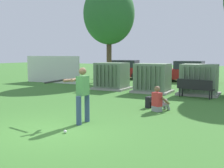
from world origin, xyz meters
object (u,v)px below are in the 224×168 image
at_px(park_bench, 195,87).
at_px(batter, 81,92).
at_px(parked_car_left_of_center, 188,72).
at_px(transformer_west, 112,76).
at_px(backpack, 149,102).
at_px(transformer_mid_east, 199,80).
at_px(transformer_mid_west, 152,78).
at_px(seated_spectator, 159,101).
at_px(parked_car_leftmost, 124,70).
at_px(sports_ball, 65,132).

height_order(park_bench, batter, batter).
distance_m(park_bench, parked_car_left_of_center, 8.44).
bearing_deg(transformer_west, backpack, -48.34).
xyz_separation_m(transformer_west, park_bench, (5.23, -1.24, -0.25)).
bearing_deg(transformer_mid_east, transformer_mid_west, -174.47).
distance_m(transformer_mid_west, parked_car_left_of_center, 7.16).
distance_m(transformer_west, seated_spectator, 6.93).
distance_m(transformer_west, parked_car_leftmost, 7.72).
bearing_deg(backpack, park_bench, 71.35).
height_order(transformer_mid_east, parked_car_leftmost, same).
height_order(backpack, parked_car_leftmost, parked_car_leftmost).
bearing_deg(seated_spectator, backpack, 138.24).
bearing_deg(parked_car_left_of_center, batter, -89.94).
bearing_deg(sports_ball, seated_spectator, 71.85).
height_order(batter, parked_car_leftmost, batter).
distance_m(transformer_west, batter, 8.58).
xyz_separation_m(transformer_west, transformer_mid_west, (2.70, -0.24, 0.00)).
distance_m(park_bench, backpack, 3.56).
bearing_deg(parked_car_left_of_center, sports_ball, -89.10).
bearing_deg(batter, transformer_west, 111.14).
xyz_separation_m(parked_car_leftmost, parked_car_left_of_center, (5.61, -0.38, 0.00)).
height_order(transformer_mid_west, seated_spectator, transformer_mid_west).
bearing_deg(transformer_mid_west, park_bench, -21.66).
height_order(transformer_mid_east, parked_car_left_of_center, same).
bearing_deg(transformer_mid_east, transformer_west, -179.93).
bearing_deg(transformer_west, batter, -68.86).
height_order(transformer_west, transformer_mid_west, same).
distance_m(sports_ball, parked_car_left_of_center, 16.09).
height_order(park_bench, sports_ball, park_bench).
distance_m(seated_spectator, parked_car_left_of_center, 12.13).
relative_size(transformer_mid_east, backpack, 4.77).
relative_size(park_bench, backpack, 4.19).
distance_m(transformer_west, backpack, 6.19).
bearing_deg(parked_car_leftmost, sports_ball, -70.38).
xyz_separation_m(sports_ball, backpack, (0.76, 4.56, 0.17)).
bearing_deg(parked_car_leftmost, seated_spectator, -59.88).
bearing_deg(batter, transformer_mid_west, 92.92).
height_order(transformer_west, seated_spectator, transformer_west).
height_order(batter, parked_car_left_of_center, batter).
distance_m(transformer_west, park_bench, 5.38).
distance_m(transformer_mid_west, park_bench, 2.74).
relative_size(batter, backpack, 3.95).
relative_size(seated_spectator, backpack, 2.19).
height_order(seated_spectator, backpack, seated_spectator).
distance_m(sports_ball, parked_car_leftmost, 17.48).
height_order(transformer_mid_west, sports_ball, transformer_mid_west).
bearing_deg(transformer_mid_west, transformer_mid_east, 5.53).
relative_size(transformer_mid_west, seated_spectator, 2.18).
distance_m(transformer_mid_west, backpack, 4.62).
height_order(sports_ball, seated_spectator, seated_spectator).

